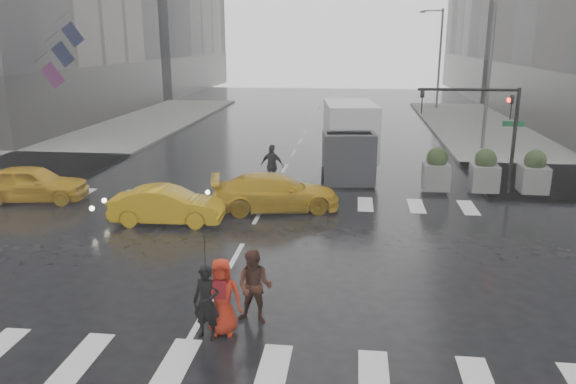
# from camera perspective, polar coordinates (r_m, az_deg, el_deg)

# --- Properties ---
(ground) EXTENTS (120.00, 120.00, 0.00)m
(ground) POSITION_cam_1_polar(r_m,az_deg,el_deg) (17.31, -5.29, -6.44)
(ground) COLOR black
(ground) RESTS_ON ground
(road_markings) EXTENTS (18.00, 48.00, 0.01)m
(road_markings) POSITION_cam_1_polar(r_m,az_deg,el_deg) (17.31, -5.29, -6.42)
(road_markings) COLOR silver
(road_markings) RESTS_ON ground
(traffic_signal_pole) EXTENTS (4.45, 0.42, 4.50)m
(traffic_signal_pole) POSITION_cam_1_polar(r_m,az_deg,el_deg) (24.56, 19.91, 6.97)
(traffic_signal_pole) COLOR black
(traffic_signal_pole) RESTS_ON ground
(street_lamp_near) EXTENTS (2.15, 0.22, 9.00)m
(street_lamp_near) POSITION_cam_1_polar(r_m,az_deg,el_deg) (34.54, 19.60, 12.06)
(street_lamp_near) COLOR #59595B
(street_lamp_near) RESTS_ON ground
(street_lamp_far) EXTENTS (2.15, 0.22, 9.00)m
(street_lamp_far) POSITION_cam_1_polar(r_m,az_deg,el_deg) (54.24, 15.04, 13.29)
(street_lamp_far) COLOR #59595B
(street_lamp_far) RESTS_ON ground
(planter_west) EXTENTS (1.10, 1.10, 1.80)m
(planter_west) POSITION_cam_1_polar(r_m,az_deg,el_deg) (24.77, 14.83, 2.18)
(planter_west) COLOR slate
(planter_west) RESTS_ON ground
(planter_mid) EXTENTS (1.10, 1.10, 1.80)m
(planter_mid) POSITION_cam_1_polar(r_m,az_deg,el_deg) (25.13, 19.34, 2.00)
(planter_mid) COLOR slate
(planter_mid) RESTS_ON ground
(planter_east) EXTENTS (1.10, 1.10, 1.80)m
(planter_east) POSITION_cam_1_polar(r_m,az_deg,el_deg) (25.65, 23.71, 1.82)
(planter_east) COLOR slate
(planter_east) RESTS_ON ground
(flag_cluster) EXTENTS (2.87, 3.06, 4.69)m
(flag_cluster) POSITION_cam_1_polar(r_m,az_deg,el_deg) (38.92, -22.29, 13.11)
(flag_cluster) COLOR #59595B
(flag_cluster) RESTS_ON ground
(pedestrian_black) EXTENTS (1.12, 1.13, 2.43)m
(pedestrian_black) POSITION_cam_1_polar(r_m,az_deg,el_deg) (12.27, -8.42, -7.87)
(pedestrian_black) COLOR black
(pedestrian_black) RESTS_ON ground
(pedestrian_brown) EXTENTS (0.93, 0.76, 1.77)m
(pedestrian_brown) POSITION_cam_1_polar(r_m,az_deg,el_deg) (13.12, -3.41, -9.57)
(pedestrian_brown) COLOR #422317
(pedestrian_brown) RESTS_ON ground
(pedestrian_orange) EXTENTS (0.95, 0.70, 1.78)m
(pedestrian_orange) POSITION_cam_1_polar(r_m,az_deg,el_deg) (12.68, -6.74, -10.52)
(pedestrian_orange) COLOR red
(pedestrian_orange) RESTS_ON ground
(pedestrian_far_a) EXTENTS (1.24, 0.95, 1.88)m
(pedestrian_far_a) POSITION_cam_1_polar(r_m,az_deg,el_deg) (24.99, -1.61, 2.70)
(pedestrian_far_a) COLOR black
(pedestrian_far_a) RESTS_ON ground
(pedestrian_far_b) EXTENTS (1.17, 1.02, 1.59)m
(pedestrian_far_b) POSITION_cam_1_polar(r_m,az_deg,el_deg) (25.15, 6.42, 2.35)
(pedestrian_far_b) COLOR black
(pedestrian_far_b) RESTS_ON ground
(taxi_front) EXTENTS (4.57, 2.34, 1.49)m
(taxi_front) POSITION_cam_1_polar(r_m,az_deg,el_deg) (24.92, -24.58, 0.79)
(taxi_front) COLOR #D79F0B
(taxi_front) RESTS_ON ground
(taxi_mid) EXTENTS (4.07, 1.61, 1.32)m
(taxi_mid) POSITION_cam_1_polar(r_m,az_deg,el_deg) (20.44, -12.16, -1.34)
(taxi_mid) COLOR #D79F0B
(taxi_mid) RESTS_ON ground
(taxi_rear) EXTENTS (4.64, 2.89, 1.41)m
(taxi_rear) POSITION_cam_1_polar(r_m,az_deg,el_deg) (21.50, -1.28, -0.03)
(taxi_rear) COLOR #D79F0B
(taxi_rear) RESTS_ON ground
(box_truck) EXTENTS (2.37, 6.31, 3.35)m
(box_truck) POSITION_cam_1_polar(r_m,az_deg,el_deg) (27.43, 6.27, 5.56)
(box_truck) COLOR silver
(box_truck) RESTS_ON ground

